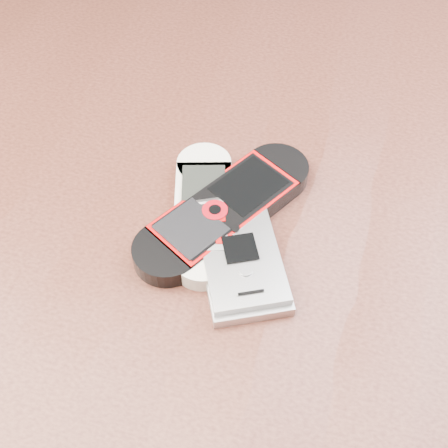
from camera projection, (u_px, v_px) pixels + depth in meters
table at (219, 300)px, 0.57m from camera, size 1.20×0.80×0.75m
nokia_white at (203, 211)px, 0.49m from camera, size 0.08×0.15×0.02m
nokia_black_red at (225, 210)px, 0.49m from camera, size 0.13×0.17×0.02m
motorola_razr at (241, 257)px, 0.46m from camera, size 0.10×0.13×0.02m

